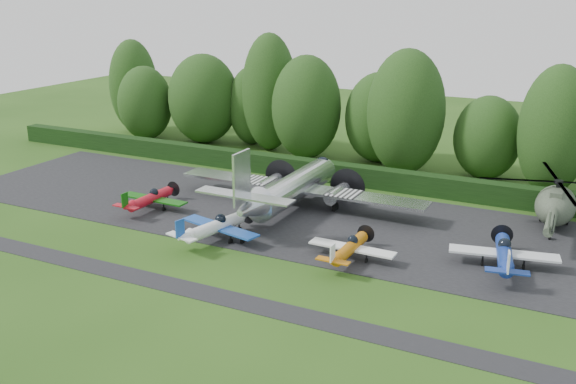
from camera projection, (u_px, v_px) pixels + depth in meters
The scene contains 20 objects.
ground at pixel (257, 261), 46.59m from camera, with size 160.00×160.00×0.00m, color #264A14.
apron at pixel (313, 219), 55.12m from camera, with size 70.00×18.00×0.01m, color black.
taxiway_verge at pixel (212, 295), 41.48m from camera, with size 70.00×2.00×0.00m, color black.
hedgerow at pixel (358, 185), 64.51m from camera, with size 90.00×1.60×2.00m, color black.
transport_plane at pixel (292, 188), 56.53m from camera, with size 23.70×18.18×7.60m.
light_plane_red at pixel (150, 199), 57.00m from camera, with size 6.64×6.98×2.55m.
light_plane_white at pixel (215, 227), 50.02m from camera, with size 7.30×7.67×2.80m.
light_plane_orange at pixel (350, 248), 46.28m from camera, with size 6.48×6.81×2.49m.
light_plane_blue at pixel (504, 254), 44.84m from camera, with size 7.53×7.92×2.89m.
helicopter at pixel (556, 202), 52.60m from camera, with size 12.43×14.56×4.00m.
tree_1 at pixel (487, 138), 65.47m from camera, with size 6.82×6.82×8.64m.
tree_2 at pixel (252, 106), 79.95m from camera, with size 5.90×5.90×9.76m.
tree_3 at pixel (306, 107), 72.98m from camera, with size 7.95×7.95×11.87m.
tree_4 at pixel (378, 118), 71.78m from camera, with size 7.48×7.48×10.12m.
tree_5 at pixel (145, 103), 82.65m from camera, with size 6.97×6.97×9.49m.
tree_6 at pixel (134, 86), 86.86m from camera, with size 6.47×6.47×12.45m.
tree_8 at pixel (204, 99), 80.62m from camera, with size 8.87×8.87×11.21m.
tree_9 at pixel (406, 112), 66.71m from camera, with size 8.12×8.12×13.15m.
tree_11 at pixel (555, 131), 60.04m from camera, with size 6.73×6.73×12.39m.
tree_12 at pixel (270, 93), 76.50m from camera, with size 6.59×6.59×14.02m.
Camera 1 is at (21.08, -37.37, 19.00)m, focal length 40.00 mm.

